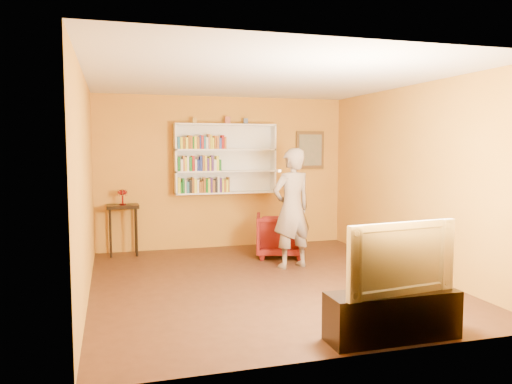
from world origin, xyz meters
TOP-DOWN VIEW (x-y plane):
  - room_shell at (0.00, 0.00)m, footprint 5.30×5.80m
  - bookshelf at (0.00, 2.41)m, footprint 1.80×0.29m
  - books_row_lower at (-0.41, 2.30)m, footprint 0.90×0.19m
  - books_row_middle at (-0.49, 2.30)m, footprint 0.76×0.19m
  - books_row_upper at (-0.44, 2.30)m, footprint 0.85×0.19m
  - ornament_left at (-0.55, 2.35)m, footprint 0.07×0.07m
  - ornament_centre at (0.04, 2.35)m, footprint 0.09×0.09m
  - ornament_right at (0.37, 2.35)m, footprint 0.07×0.07m
  - framed_painting at (1.65, 2.46)m, footprint 0.55×0.05m
  - console_table at (-1.78, 2.25)m, footprint 0.52×0.40m
  - ruby_lustre at (-1.78, 2.25)m, footprint 0.16×0.16m
  - armchair at (0.70, 1.42)m, footprint 0.96×0.98m
  - person at (0.63, 0.66)m, footprint 0.74×0.58m
  - game_remote at (0.28, 0.27)m, footprint 0.04×0.15m
  - tv_cabinet at (0.56, -2.25)m, footprint 1.28×0.38m
  - television at (0.56, -2.25)m, footprint 1.18×0.30m

SIDE VIEW (x-z plane):
  - tv_cabinet at x=0.56m, z-range 0.00..0.46m
  - armchair at x=0.70m, z-range 0.00..0.72m
  - console_table at x=-1.78m, z-range 0.28..1.13m
  - television at x=0.56m, z-range 0.46..1.13m
  - person at x=0.63m, z-range 0.00..1.79m
  - room_shell at x=0.00m, z-range -0.42..2.46m
  - ruby_lustre at x=-1.78m, z-range 0.91..1.16m
  - books_row_lower at x=-0.41m, z-range 1.00..1.27m
  - game_remote at x=0.28m, z-range 1.46..1.50m
  - books_row_middle at x=-0.49m, z-range 1.38..1.65m
  - bookshelf at x=0.00m, z-range 0.98..2.21m
  - framed_painting at x=1.65m, z-range 1.40..2.10m
  - books_row_upper at x=-0.44m, z-range 1.75..2.01m
  - ornament_left at x=-0.55m, z-range 2.21..2.31m
  - ornament_right at x=0.37m, z-range 2.21..2.32m
  - ornament_centre at x=0.04m, z-range 2.21..2.34m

